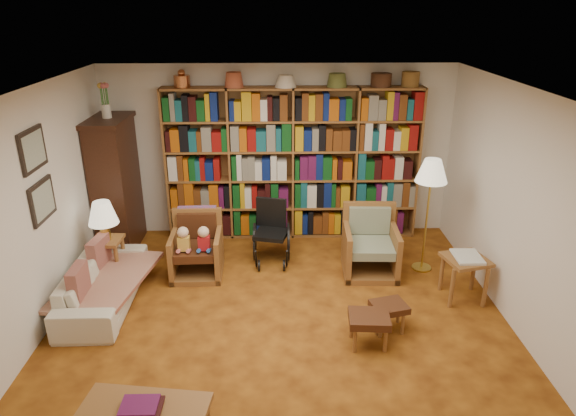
{
  "coord_description": "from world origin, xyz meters",
  "views": [
    {
      "loc": [
        -0.03,
        -4.75,
        3.28
      ],
      "look_at": [
        0.09,
        0.6,
        1.12
      ],
      "focal_mm": 32.0,
      "sensor_mm": 36.0,
      "label": 1
    }
  ],
  "objects_px": {
    "footstool_b": "(389,308)",
    "floor_lamp": "(431,175)",
    "side_table_lamp": "(108,250)",
    "armchair_sage": "(369,246)",
    "wheelchair": "(271,233)",
    "footstool_a": "(369,321)",
    "sofa": "(103,284)",
    "armchair_leather": "(197,248)",
    "coffee_table": "(143,415)",
    "side_table_papers": "(465,265)"
  },
  "relations": [
    {
      "from": "footstool_b",
      "to": "floor_lamp",
      "type": "bearing_deg",
      "value": 61.42
    },
    {
      "from": "side_table_lamp",
      "to": "armchair_sage",
      "type": "xyz_separation_m",
      "value": [
        3.31,
        0.17,
        -0.07
      ]
    },
    {
      "from": "wheelchair",
      "to": "footstool_a",
      "type": "bearing_deg",
      "value": -62.45
    },
    {
      "from": "sofa",
      "to": "side_table_lamp",
      "type": "height_order",
      "value": "side_table_lamp"
    },
    {
      "from": "armchair_leather",
      "to": "armchair_sage",
      "type": "relative_size",
      "value": 0.95
    },
    {
      "from": "armchair_leather",
      "to": "coffee_table",
      "type": "distance_m",
      "value": 2.9
    },
    {
      "from": "sofa",
      "to": "footstool_a",
      "type": "xyz_separation_m",
      "value": [
        2.94,
        -0.86,
        0.04
      ]
    },
    {
      "from": "wheelchair",
      "to": "sofa",
      "type": "bearing_deg",
      "value": -151.51
    },
    {
      "from": "sofa",
      "to": "footstool_a",
      "type": "distance_m",
      "value": 3.07
    },
    {
      "from": "armchair_sage",
      "to": "coffee_table",
      "type": "bearing_deg",
      "value": -127.45
    },
    {
      "from": "footstool_b",
      "to": "coffee_table",
      "type": "height_order",
      "value": "coffee_table"
    },
    {
      "from": "floor_lamp",
      "to": "side_table_papers",
      "type": "bearing_deg",
      "value": -69.2
    },
    {
      "from": "side_table_lamp",
      "to": "floor_lamp",
      "type": "distance_m",
      "value": 4.13
    },
    {
      "from": "sofa",
      "to": "footstool_a",
      "type": "bearing_deg",
      "value": -107.22
    },
    {
      "from": "footstool_a",
      "to": "floor_lamp",
      "type": "bearing_deg",
      "value": 58.35
    },
    {
      "from": "floor_lamp",
      "to": "sofa",
      "type": "bearing_deg",
      "value": -169.46
    },
    {
      "from": "sofa",
      "to": "floor_lamp",
      "type": "xyz_separation_m",
      "value": [
        3.92,
        0.73,
        1.05
      ]
    },
    {
      "from": "side_table_papers",
      "to": "footstool_a",
      "type": "relative_size",
      "value": 1.3
    },
    {
      "from": "floor_lamp",
      "to": "footstool_b",
      "type": "distance_m",
      "value": 1.83
    },
    {
      "from": "footstool_a",
      "to": "footstool_b",
      "type": "xyz_separation_m",
      "value": [
        0.26,
        0.27,
        -0.04
      ]
    },
    {
      "from": "side_table_lamp",
      "to": "side_table_papers",
      "type": "distance_m",
      "value": 4.34
    },
    {
      "from": "armchair_sage",
      "to": "footstool_b",
      "type": "height_order",
      "value": "armchair_sage"
    },
    {
      "from": "side_table_lamp",
      "to": "armchair_sage",
      "type": "relative_size",
      "value": 0.64
    },
    {
      "from": "side_table_papers",
      "to": "coffee_table",
      "type": "height_order",
      "value": "side_table_papers"
    },
    {
      "from": "sofa",
      "to": "armchair_leather",
      "type": "bearing_deg",
      "value": -54.32
    },
    {
      "from": "side_table_papers",
      "to": "armchair_leather",
      "type": "bearing_deg",
      "value": 167.17
    },
    {
      "from": "side_table_lamp",
      "to": "coffee_table",
      "type": "height_order",
      "value": "side_table_lamp"
    },
    {
      "from": "footstool_a",
      "to": "footstool_b",
      "type": "distance_m",
      "value": 0.38
    },
    {
      "from": "side_table_lamp",
      "to": "footstool_b",
      "type": "bearing_deg",
      "value": -19.37
    },
    {
      "from": "footstool_a",
      "to": "footstool_b",
      "type": "height_order",
      "value": "footstool_a"
    },
    {
      "from": "side_table_lamp",
      "to": "footstool_a",
      "type": "distance_m",
      "value": 3.36
    },
    {
      "from": "side_table_papers",
      "to": "footstool_a",
      "type": "xyz_separation_m",
      "value": [
        -1.26,
        -0.86,
        -0.16
      ]
    },
    {
      "from": "armchair_sage",
      "to": "floor_lamp",
      "type": "distance_m",
      "value": 1.2
    },
    {
      "from": "armchair_leather",
      "to": "floor_lamp",
      "type": "bearing_deg",
      "value": -0.04
    },
    {
      "from": "floor_lamp",
      "to": "armchair_leather",
      "type": "bearing_deg",
      "value": 179.96
    },
    {
      "from": "side_table_papers",
      "to": "coffee_table",
      "type": "xyz_separation_m",
      "value": [
        -3.21,
        -2.17,
        -0.09
      ]
    },
    {
      "from": "armchair_leather",
      "to": "coffee_table",
      "type": "xyz_separation_m",
      "value": [
        -0.0,
        -2.9,
        0.02
      ]
    },
    {
      "from": "wheelchair",
      "to": "footstool_b",
      "type": "height_order",
      "value": "wheelchair"
    },
    {
      "from": "sofa",
      "to": "floor_lamp",
      "type": "bearing_deg",
      "value": -80.32
    },
    {
      "from": "footstool_a",
      "to": "footstool_b",
      "type": "bearing_deg",
      "value": 45.99
    },
    {
      "from": "side_table_lamp",
      "to": "footstool_b",
      "type": "height_order",
      "value": "side_table_lamp"
    },
    {
      "from": "side_table_lamp",
      "to": "footstool_a",
      "type": "relative_size",
      "value": 1.27
    },
    {
      "from": "armchair_leather",
      "to": "armchair_sage",
      "type": "height_order",
      "value": "armchair_sage"
    },
    {
      "from": "side_table_papers",
      "to": "footstool_b",
      "type": "xyz_separation_m",
      "value": [
        -1.0,
        -0.59,
        -0.19
      ]
    },
    {
      "from": "armchair_leather",
      "to": "armchair_sage",
      "type": "distance_m",
      "value": 2.23
    },
    {
      "from": "wheelchair",
      "to": "side_table_papers",
      "type": "height_order",
      "value": "wheelchair"
    },
    {
      "from": "wheelchair",
      "to": "floor_lamp",
      "type": "distance_m",
      "value": 2.21
    },
    {
      "from": "armchair_leather",
      "to": "wheelchair",
      "type": "xyz_separation_m",
      "value": [
        0.95,
        0.32,
        0.05
      ]
    },
    {
      "from": "footstool_a",
      "to": "coffee_table",
      "type": "distance_m",
      "value": 2.35
    },
    {
      "from": "armchair_sage",
      "to": "coffee_table",
      "type": "relative_size",
      "value": 0.82
    }
  ]
}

